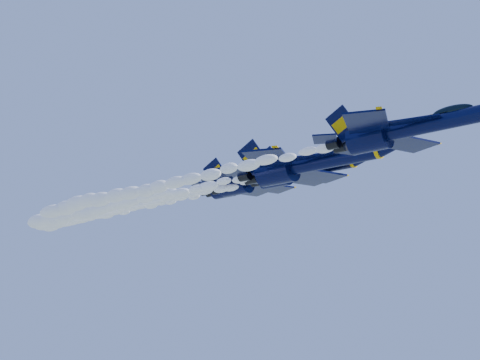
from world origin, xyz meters
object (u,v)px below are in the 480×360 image
Objects in this scene: jet_second at (307,164)px; jet_third at (299,171)px; jet_fourth at (259,178)px; jet_lead at (404,129)px; jet_fifth at (241,185)px.

jet_second is 9.47m from jet_third.
jet_fourth is at bearing 158.74° from jet_third.
jet_third is at bearing 140.23° from jet_lead.
jet_fourth is 10.59m from jet_fifth.
jet_fourth is (-14.24, 10.55, 2.81)m from jet_second.
jet_fourth is at bearing -38.69° from jet_fifth.
jet_lead is 19.44m from jet_second.
jet_lead is 0.88× the size of jet_third.
jet_third is 9.10m from jet_fourth.
jet_fifth reaches higher than jet_lead.
jet_lead is at bearing -39.77° from jet_third.
jet_lead is at bearing -34.21° from jet_second.
jet_fourth is (-30.19, 21.39, 5.18)m from jet_lead.
jet_lead is 0.93× the size of jet_fifth.
jet_second is at bearing -51.35° from jet_third.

